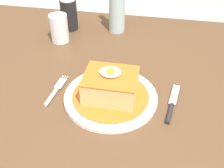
# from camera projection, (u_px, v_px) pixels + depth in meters

# --- Properties ---
(dining_table) EXTENTS (1.31, 1.00, 0.75)m
(dining_table) POSITION_uv_depth(u_px,v_px,m) (97.00, 101.00, 0.92)
(dining_table) COLOR brown
(dining_table) RESTS_ON ground_plane
(main_plate) EXTENTS (0.27, 0.27, 0.02)m
(main_plate) POSITION_uv_depth(u_px,v_px,m) (111.00, 97.00, 0.77)
(main_plate) COLOR white
(main_plate) RESTS_ON dining_table
(sandwich_meal) EXTENTS (0.22, 0.22, 0.10)m
(sandwich_meal) POSITION_uv_depth(u_px,v_px,m) (111.00, 87.00, 0.75)
(sandwich_meal) COLOR #C66B23
(sandwich_meal) RESTS_ON main_plate
(fork) EXTENTS (0.03, 0.14, 0.01)m
(fork) POSITION_uv_depth(u_px,v_px,m) (54.00, 92.00, 0.79)
(fork) COLOR silver
(fork) RESTS_ON dining_table
(knife) EXTENTS (0.04, 0.17, 0.01)m
(knife) POSITION_uv_depth(u_px,v_px,m) (171.00, 108.00, 0.74)
(knife) COLOR #262628
(knife) RESTS_ON dining_table
(soda_can) EXTENTS (0.07, 0.07, 0.12)m
(soda_can) POSITION_uv_depth(u_px,v_px,m) (69.00, 15.00, 1.09)
(soda_can) COLOR black
(soda_can) RESTS_ON dining_table
(beer_bottle_clear) EXTENTS (0.06, 0.06, 0.27)m
(beer_bottle_clear) POSITION_uv_depth(u_px,v_px,m) (117.00, 7.00, 1.05)
(beer_bottle_clear) COLOR #ADC6CC
(beer_bottle_clear) RESTS_ON dining_table
(drinking_glass) EXTENTS (0.07, 0.07, 0.10)m
(drinking_glass) POSITION_uv_depth(u_px,v_px,m) (59.00, 30.00, 1.02)
(drinking_glass) COLOR silver
(drinking_glass) RESTS_ON dining_table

